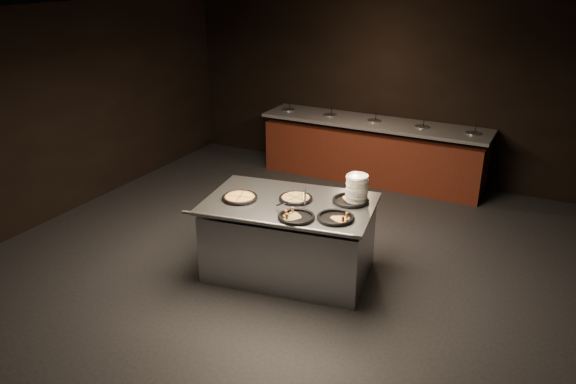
% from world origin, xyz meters
% --- Properties ---
extents(room, '(7.02, 8.02, 2.92)m').
position_xyz_m(room, '(0.00, 0.00, 1.45)').
color(room, black).
rests_on(room, ground).
extents(salad_bar, '(3.70, 0.83, 1.18)m').
position_xyz_m(salad_bar, '(0.00, 3.56, 0.44)').
color(salad_bar, '#541F13').
rests_on(salad_bar, ground).
extents(serving_counter, '(2.04, 1.49, 0.90)m').
position_xyz_m(serving_counter, '(0.17, 0.25, 0.43)').
color(serving_counter, '#B4B6BB').
rests_on(serving_counter, ground).
extents(plate_stack, '(0.24, 0.24, 0.31)m').
position_xyz_m(plate_stack, '(0.83, 0.61, 1.05)').
color(plate_stack, white).
rests_on(plate_stack, serving_counter).
extents(pan_veggie_whole, '(0.41, 0.41, 0.04)m').
position_xyz_m(pan_veggie_whole, '(-0.37, 0.07, 0.92)').
color(pan_veggie_whole, black).
rests_on(pan_veggie_whole, serving_counter).
extents(pan_cheese_whole, '(0.38, 0.38, 0.04)m').
position_xyz_m(pan_cheese_whole, '(0.20, 0.34, 0.92)').
color(pan_cheese_whole, black).
rests_on(pan_cheese_whole, serving_counter).
extents(pan_cheese_slices_a, '(0.41, 0.41, 0.04)m').
position_xyz_m(pan_cheese_slices_a, '(0.78, 0.57, 0.92)').
color(pan_cheese_slices_a, black).
rests_on(pan_cheese_slices_a, serving_counter).
extents(pan_cheese_slices_b, '(0.40, 0.40, 0.04)m').
position_xyz_m(pan_cheese_slices_b, '(0.43, -0.10, 0.92)').
color(pan_cheese_slices_b, black).
rests_on(pan_cheese_slices_b, serving_counter).
extents(pan_veggie_slices, '(0.40, 0.40, 0.04)m').
position_xyz_m(pan_veggie_slices, '(0.80, 0.08, 0.92)').
color(pan_veggie_slices, black).
rests_on(pan_veggie_slices, serving_counter).
extents(server_left, '(0.22, 0.30, 0.17)m').
position_xyz_m(server_left, '(0.32, 0.32, 0.98)').
color(server_left, '#B4B6BB').
rests_on(server_left, serving_counter).
extents(server_right, '(0.31, 0.19, 0.16)m').
position_xyz_m(server_right, '(0.27, -0.06, 0.98)').
color(server_right, '#B4B6BB').
rests_on(server_right, serving_counter).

